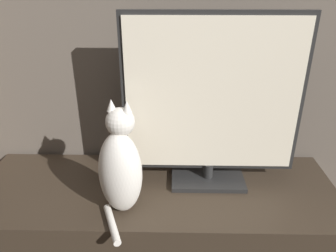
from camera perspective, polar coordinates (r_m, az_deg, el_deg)
name	(u,v)px	position (r m, az deg, el deg)	size (l,w,h in m)	color
tv_stand	(157,223)	(1.61, -2.01, -16.58)	(1.60, 0.56, 0.41)	#33281E
tv	(212,104)	(1.36, 7.69, 3.90)	(0.75, 0.20, 0.74)	black
cat	(121,167)	(1.27, -8.22, -7.10)	(0.20, 0.30, 0.46)	silver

